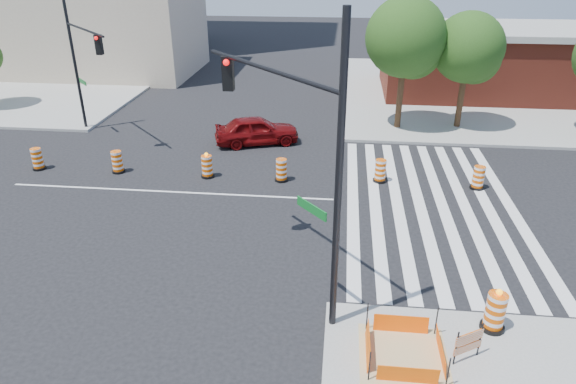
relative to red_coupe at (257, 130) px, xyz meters
name	(u,v)px	position (x,y,z in m)	size (l,w,h in m)	color
ground	(169,192)	(-2.77, -6.26, -0.75)	(120.00, 120.00, 0.00)	black
sidewalk_ne	(496,93)	(15.23, 11.74, -0.67)	(22.00, 22.00, 0.15)	gray
sidewalk_nw	(17,80)	(-20.77, 11.74, -0.67)	(22.00, 22.00, 0.15)	gray
crosswalk_east	(431,204)	(8.18, -6.26, -0.74)	(6.75, 13.50, 0.01)	silver
lane_centerline	(169,192)	(-2.77, -6.26, -0.74)	(14.00, 0.12, 0.01)	silver
excavation_pit	(403,355)	(6.23, -15.26, -0.52)	(2.20, 2.20, 0.90)	tan
brick_storefront	(502,61)	(15.23, 11.74, 1.57)	(16.50, 8.50, 4.60)	maroon
beige_midrise	(104,8)	(-14.77, 15.74, 4.25)	(14.00, 10.00, 10.00)	#B8A48C
red_coupe	(257,130)	(0.00, 0.00, 0.00)	(1.76, 4.37, 1.49)	#610809
signal_pole_se	(297,136)	(3.27, -12.85, 4.31)	(4.22, 4.79, 8.25)	black
signal_pole_nw	(81,53)	(-9.09, 0.20, 3.75)	(3.87, 4.12, 7.31)	black
pit_drum	(495,313)	(8.71, -13.92, -0.06)	(0.65, 0.65, 1.29)	black
barricade	(468,342)	(7.77, -15.18, -0.04)	(0.75, 0.47, 1.00)	#DC5204
tree_north_c	(406,42)	(7.63, 3.24, 4.12)	(4.27, 4.27, 7.25)	#382314
tree_north_d	(468,52)	(11.05, 3.74, 3.59)	(3.82, 3.80, 6.46)	#382314
median_drum_1	(38,160)	(-9.64, -4.52, -0.27)	(0.60, 0.60, 1.02)	black
median_drum_2	(117,163)	(-5.78, -4.46, -0.27)	(0.60, 0.60, 1.02)	black
median_drum_3	(207,167)	(-1.53, -4.55, -0.26)	(0.60, 0.60, 1.18)	black
median_drum_4	(281,171)	(1.86, -4.59, -0.27)	(0.60, 0.60, 1.02)	black
median_drum_5	(380,172)	(6.22, -4.21, -0.27)	(0.60, 0.60, 1.02)	black
median_drum_6	(478,178)	(10.37, -4.50, -0.27)	(0.60, 0.60, 1.02)	black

